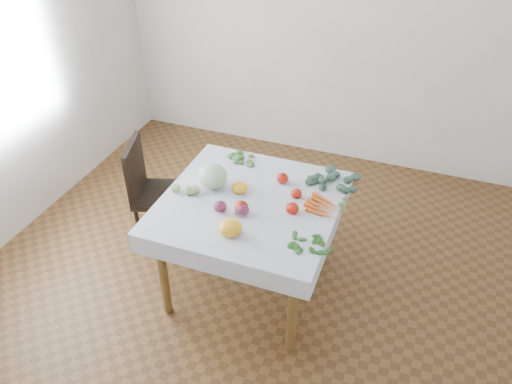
% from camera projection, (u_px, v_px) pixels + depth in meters
% --- Properties ---
extents(ground, '(4.00, 4.00, 0.00)m').
position_uv_depth(ground, '(251.00, 283.00, 3.66)').
color(ground, brown).
extents(back_wall, '(4.00, 0.04, 2.70)m').
position_uv_depth(back_wall, '(331.00, 19.00, 4.39)').
color(back_wall, white).
rests_on(back_wall, ground).
extents(table, '(1.00, 1.00, 0.75)m').
position_uv_depth(table, '(250.00, 213.00, 3.28)').
color(table, brown).
rests_on(table, ground).
extents(tablecloth, '(1.12, 1.12, 0.01)m').
position_uv_depth(tablecloth, '(250.00, 201.00, 3.22)').
color(tablecloth, white).
rests_on(tablecloth, table).
extents(chair, '(0.49, 0.49, 0.87)m').
position_uv_depth(chair, '(150.00, 186.00, 3.80)').
color(chair, black).
rests_on(chair, ground).
extents(cabbage, '(0.21, 0.21, 0.17)m').
position_uv_depth(cabbage, '(213.00, 176.00, 3.30)').
color(cabbage, beige).
rests_on(cabbage, tablecloth).
extents(tomato_a, '(0.08, 0.08, 0.07)m').
position_uv_depth(tomato_a, '(283.00, 178.00, 3.37)').
color(tomato_a, '#B8150C').
rests_on(tomato_a, tablecloth).
extents(tomato_b, '(0.09, 0.09, 0.06)m').
position_uv_depth(tomato_b, '(296.00, 193.00, 3.24)').
color(tomato_b, '#B8150C').
rests_on(tomato_b, tablecloth).
extents(tomato_c, '(0.12, 0.12, 0.08)m').
position_uv_depth(tomato_c, '(241.00, 207.00, 3.10)').
color(tomato_c, '#B8150C').
rests_on(tomato_c, tablecloth).
extents(tomato_d, '(0.10, 0.10, 0.07)m').
position_uv_depth(tomato_d, '(292.00, 208.00, 3.10)').
color(tomato_d, '#B8150C').
rests_on(tomato_d, tablecloth).
extents(heirloom_back, '(0.12, 0.12, 0.07)m').
position_uv_depth(heirloom_back, '(240.00, 188.00, 3.28)').
color(heirloom_back, yellow).
rests_on(heirloom_back, tablecloth).
extents(heirloom_front, '(0.14, 0.14, 0.10)m').
position_uv_depth(heirloom_front, '(231.00, 228.00, 2.93)').
color(heirloom_front, yellow).
rests_on(heirloom_front, tablecloth).
extents(onion_a, '(0.08, 0.08, 0.07)m').
position_uv_depth(onion_a, '(242.00, 210.00, 3.09)').
color(onion_a, '#571937').
rests_on(onion_a, tablecloth).
extents(onion_b, '(0.11, 0.11, 0.07)m').
position_uv_depth(onion_b, '(220.00, 206.00, 3.11)').
color(onion_b, '#571937').
rests_on(onion_b, tablecloth).
extents(tomatillo_cluster, '(0.13, 0.14, 0.05)m').
position_uv_depth(tomatillo_cluster, '(186.00, 191.00, 3.26)').
color(tomatillo_cluster, '#9FBB6B').
rests_on(tomatillo_cluster, tablecloth).
extents(carrot_bunch, '(0.23, 0.24, 0.03)m').
position_uv_depth(carrot_bunch, '(324.00, 207.00, 3.14)').
color(carrot_bunch, '#D64917').
rests_on(carrot_bunch, tablecloth).
extents(kale_bunch, '(0.31, 0.26, 0.04)m').
position_uv_depth(kale_bunch, '(334.00, 180.00, 3.38)').
color(kale_bunch, '#315040').
rests_on(kale_bunch, tablecloth).
extents(basil_bunch, '(0.24, 0.21, 0.01)m').
position_uv_depth(basil_bunch, '(310.00, 244.00, 2.87)').
color(basil_bunch, '#1F5A1C').
rests_on(basil_bunch, tablecloth).
extents(dill_bunch, '(0.22, 0.16, 0.02)m').
position_uv_depth(dill_bunch, '(244.00, 158.00, 3.62)').
color(dill_bunch, '#467C39').
rests_on(dill_bunch, tablecloth).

